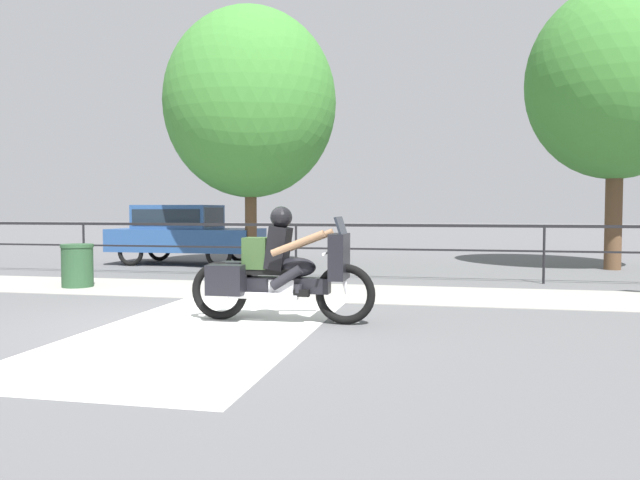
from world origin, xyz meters
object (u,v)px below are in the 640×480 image
object	(u,v)px
motorcycle	(279,271)
trash_bin	(77,266)
tree_behind_sign	(617,82)
tree_behind_car	(250,103)
parked_car	(184,230)

from	to	relation	value
motorcycle	trash_bin	size ratio (longest dim) A/B	3.04
trash_bin	tree_behind_sign	bearing A→B (deg)	28.14
tree_behind_sign	tree_behind_car	xyz separation A→B (m)	(-8.85, -1.41, -0.44)
motorcycle	tree_behind_sign	xyz separation A→B (m)	(6.13, 8.54, 3.89)
tree_behind_sign	tree_behind_car	size ratio (longest dim) A/B	1.07
parked_car	motorcycle	bearing A→B (deg)	-59.36
motorcycle	tree_behind_car	world-z (taller)	tree_behind_car
tree_behind_car	trash_bin	bearing A→B (deg)	-114.69
motorcycle	trash_bin	xyz separation A→B (m)	(-4.74, 2.73, -0.26)
trash_bin	tree_behind_sign	world-z (taller)	tree_behind_sign
motorcycle	parked_car	size ratio (longest dim) A/B	0.63
trash_bin	tree_behind_car	xyz separation A→B (m)	(2.02, 4.40, 3.71)
parked_car	tree_behind_car	distance (m)	3.92
tree_behind_car	motorcycle	bearing A→B (deg)	-69.12
motorcycle	tree_behind_sign	distance (m)	11.21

